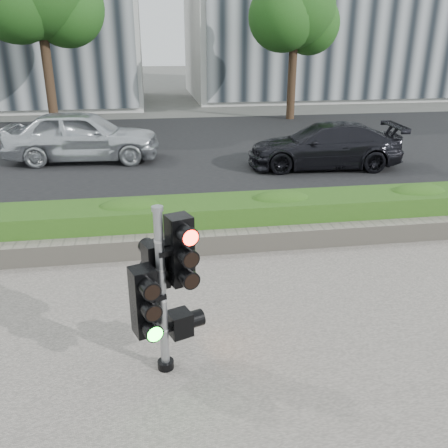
% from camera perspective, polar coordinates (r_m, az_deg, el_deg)
% --- Properties ---
extents(ground, '(120.00, 120.00, 0.00)m').
position_cam_1_polar(ground, '(6.40, -0.44, -10.73)').
color(ground, '#51514C').
rests_on(ground, ground).
extents(road, '(60.00, 13.00, 0.02)m').
position_cam_1_polar(road, '(15.75, -5.92, 8.90)').
color(road, black).
rests_on(road, ground).
extents(curb, '(60.00, 0.25, 0.12)m').
position_cam_1_polar(curb, '(9.18, -3.37, 0.03)').
color(curb, gray).
rests_on(curb, ground).
extents(stone_wall, '(12.00, 0.32, 0.34)m').
position_cam_1_polar(stone_wall, '(7.97, -2.48, -2.28)').
color(stone_wall, gray).
rests_on(stone_wall, sidewalk).
extents(hedge, '(12.00, 1.00, 0.68)m').
position_cam_1_polar(hedge, '(8.51, -3.00, 0.51)').
color(hedge, '#548D2B').
rests_on(hedge, sidewalk).
extents(tree_right, '(4.10, 3.58, 6.53)m').
position_cam_1_polar(tree_right, '(21.86, 8.49, 24.08)').
color(tree_right, black).
rests_on(tree_right, ground).
extents(traffic_signal, '(0.69, 0.60, 1.88)m').
position_cam_1_polar(traffic_signal, '(4.94, -7.38, -6.99)').
color(traffic_signal, black).
rests_on(traffic_signal, sidewalk).
extents(car_silver, '(4.48, 2.05, 1.49)m').
position_cam_1_polar(car_silver, '(14.59, -16.63, 10.15)').
color(car_silver, silver).
rests_on(car_silver, road).
extents(car_dark, '(4.35, 2.09, 1.22)m').
position_cam_1_polar(car_dark, '(13.60, 11.94, 9.23)').
color(car_dark, black).
rests_on(car_dark, road).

